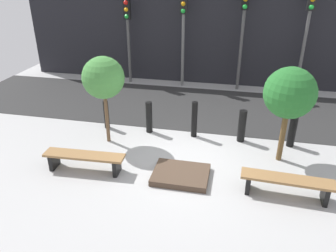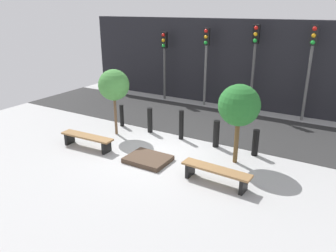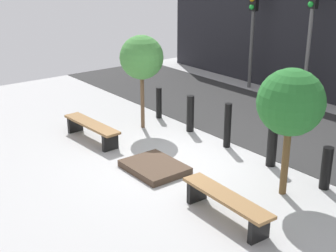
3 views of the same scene
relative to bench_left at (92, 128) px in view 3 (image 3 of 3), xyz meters
name	(u,v)px [view 3 (image 3 of 3)]	position (x,y,z in m)	size (l,w,h in m)	color
ground_plane	(178,163)	(2.36, 0.84, -0.34)	(18.00, 18.00, 0.00)	#A7A7A7
road_strip	(286,127)	(2.36, 4.59, -0.33)	(18.00, 3.94, 0.01)	#2B2B2B
bench_left	(92,128)	(0.00, 0.00, 0.00)	(2.01, 0.50, 0.46)	black
bench_right	(226,202)	(4.73, 0.00, 0.00)	(1.98, 0.50, 0.47)	black
planter_bed	(155,167)	(2.36, 0.20, -0.26)	(1.32, 1.04, 0.15)	#49382B
tree_behind_left_bench	(142,58)	(0.00, 1.55, 1.56)	(1.13, 1.13, 2.47)	brown
tree_behind_right_bench	(291,103)	(4.73, 1.55, 1.50)	(1.25, 1.25, 2.48)	brown
bollard_far_left	(159,103)	(-0.37, 2.37, 0.11)	(0.16, 0.16, 0.89)	black
bollard_left	(190,114)	(1.00, 2.37, 0.15)	(0.20, 0.20, 0.97)	black
bollard_center	(228,125)	(2.36, 2.37, 0.21)	(0.17, 0.17, 1.09)	black
bollard_right	(272,145)	(3.73, 2.37, 0.14)	(0.22, 0.22, 0.95)	black
bollard_far_right	(326,168)	(5.10, 2.37, 0.10)	(0.21, 0.21, 0.88)	black
traffic_light_west	(253,19)	(-1.08, 6.84, 2.03)	(0.28, 0.27, 3.40)	#4A4A4A
traffic_light_mid_west	(311,21)	(1.22, 6.84, 2.20)	(0.28, 0.27, 3.67)	slate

